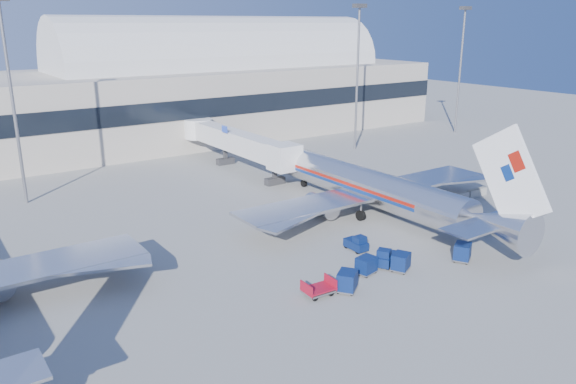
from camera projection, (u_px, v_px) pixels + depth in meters
ground at (326, 246)px, 51.90m from camera, size 260.00×260.00×0.00m
terminal at (30, 106)px, 86.16m from camera, size 170.00×28.15×21.00m
airliner_main at (373, 187)px, 60.07m from camera, size 32.00×37.26×12.07m
jetbridge_near at (232, 140)px, 79.09m from camera, size 4.40×27.50×6.25m
mast_west at (8, 72)px, 60.18m from camera, size 2.00×1.20×22.60m
mast_east at (358, 56)px, 87.59m from camera, size 2.00×1.20×22.60m
mast_far_east at (462, 52)px, 101.30m from camera, size 2.00×1.20×22.60m
barrier_near at (440, 202)px, 63.20m from camera, size 3.00×0.55×0.90m
barrier_mid at (459, 197)px, 65.01m from camera, size 3.00×0.55×0.90m
barrier_far at (477, 192)px, 66.82m from camera, size 3.00×0.55×0.90m
tug_lead at (385, 257)px, 47.64m from camera, size 2.75×2.34×1.61m
tug_right at (461, 224)px, 55.77m from camera, size 2.47×1.57×1.49m
tug_left at (357, 243)px, 50.80m from camera, size 1.18×2.30×1.49m
cart_train_a at (401, 262)px, 46.65m from camera, size 2.09×1.91×1.50m
cart_train_b at (366, 265)px, 46.02m from camera, size 1.89×1.58×1.47m
cart_train_c at (347, 281)px, 43.05m from camera, size 2.27×2.18×1.59m
cart_solo_near at (462, 252)px, 48.56m from camera, size 2.19×2.04×1.55m
cart_solo_far at (481, 223)px, 55.16m from camera, size 2.13×1.73×1.73m
cart_open_red at (319, 290)px, 42.48m from camera, size 2.41×1.75×0.63m
ramp_worker at (530, 225)px, 54.65m from camera, size 0.57×0.76×1.89m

